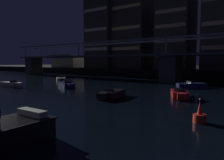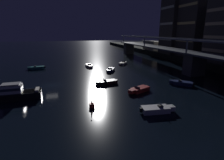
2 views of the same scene
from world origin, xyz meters
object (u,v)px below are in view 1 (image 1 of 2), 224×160
river_bridge (171,60)px  speedboat_mid_left (11,84)px  channel_buoy (200,116)px  speedboat_far_center (180,94)px  speedboat_mid_right (61,79)px  tower_central (176,34)px  tower_west_tall (137,20)px  speedboat_mid_center (192,85)px  speedboat_far_right (111,94)px  speedboat_near_right (67,85)px  tower_west_low (106,22)px  waterfront_pavilion (67,61)px

river_bridge → speedboat_mid_left: 31.78m
channel_buoy → speedboat_far_center: bearing=116.1°
speedboat_mid_right → speedboat_mid_left: bearing=-82.3°
river_bridge → tower_central: size_ratio=5.38×
tower_west_tall → speedboat_mid_right: 33.81m
tower_central → speedboat_mid_center: tower_central is taller
speedboat_far_right → speedboat_near_right: bearing=161.9°
speedboat_far_center → channel_buoy: channel_buoy is taller
tower_west_tall → tower_central: size_ratio=1.58×
tower_central → channel_buoy: tower_central is taller
speedboat_far_right → speedboat_far_center: bearing=35.8°
tower_west_tall → river_bridge: bearing=-42.3°
tower_west_low → speedboat_mid_center: bearing=-32.1°
speedboat_mid_center → speedboat_mid_right: (-27.38, -4.33, 0.00)m
waterfront_pavilion → channel_buoy: size_ratio=7.05×
speedboat_far_center → speedboat_mid_center: bearing=98.7°
speedboat_far_right → channel_buoy: size_ratio=2.97×
tower_west_tall → speedboat_mid_left: tower_west_tall is taller
speedboat_far_center → tower_west_low: bearing=138.2°
channel_buoy → waterfront_pavilion: bearing=145.0°
river_bridge → speedboat_near_right: bearing=-116.8°
tower_west_low → tower_west_tall: (10.39, 2.67, -0.27)m
speedboat_mid_center → channel_buoy: bearing=-72.5°
tower_west_tall → speedboat_far_center: size_ratio=6.17×
waterfront_pavilion → speedboat_mid_center: (52.60, -20.59, -4.02)m
tower_central → speedboat_mid_right: tower_central is taller
tower_west_tall → speedboat_far_center: bearing=-53.4°
tower_west_low → channel_buoy: 62.33m
speedboat_mid_center → speedboat_mid_right: same height
tower_west_tall → waterfront_pavilion: 30.96m
tower_west_tall → tower_central: (13.56, -2.26, -5.62)m
river_bridge → speedboat_near_right: size_ratio=21.09×
river_bridge → waterfront_pavilion: size_ratio=8.46×
speedboat_mid_right → tower_central: bearing=59.0°
tower_west_low → speedboat_near_right: tower_west_low is taller
river_bridge → speedboat_mid_left: bearing=-126.2°
tower_west_low → tower_central: (23.95, 0.42, -5.89)m
tower_central → speedboat_mid_right: size_ratio=4.18×
river_bridge → tower_west_low: 33.78m
waterfront_pavilion → speedboat_near_right: 47.91m
tower_central → speedboat_far_center: (12.90, -33.35, -11.39)m
tower_central → speedboat_far_center: tower_central is taller
tower_west_low → tower_west_tall: size_ratio=1.02×
tower_west_tall → speedboat_far_right: tower_west_tall is taller
tower_central → speedboat_far_right: bearing=-80.7°
speedboat_mid_center → speedboat_far_center: size_ratio=0.91×
tower_west_low → speedboat_near_right: bearing=-62.1°
tower_west_low → speedboat_far_right: 51.33m
speedboat_near_right → speedboat_mid_right: 12.39m
river_bridge → tower_west_low: (-28.09, 13.43, 13.09)m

